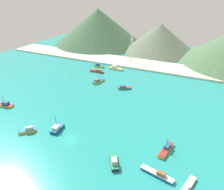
# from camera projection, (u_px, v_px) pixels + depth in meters

# --- Properties ---
(ground) EXTENTS (260.00, 280.00, 0.50)m
(ground) POSITION_uv_depth(u_px,v_px,m) (105.00, 105.00, 107.05)
(ground) COLOR teal
(fishing_boat_0) EXTENTS (10.44, 1.98, 5.70)m
(fishing_boat_0) POSITION_uv_depth(u_px,v_px,m) (97.00, 71.00, 146.91)
(fishing_boat_0) COLOR red
(fishing_boat_0) RESTS_ON ground
(fishing_boat_1) EXTENTS (11.19, 3.80, 2.27)m
(fishing_boat_1) POSITION_uv_depth(u_px,v_px,m) (158.00, 174.00, 66.03)
(fishing_boat_1) COLOR #1E5BA8
(fishing_boat_1) RESTS_ON ground
(fishing_boat_2) EXTENTS (10.99, 2.77, 5.75)m
(fishing_boat_2) POSITION_uv_depth(u_px,v_px,m) (116.00, 68.00, 151.56)
(fishing_boat_2) COLOR silver
(fishing_boat_2) RESTS_ON ground
(fishing_boat_3) EXTENTS (8.15, 3.21, 2.69)m
(fishing_boat_3) POSITION_uv_depth(u_px,v_px,m) (99.00, 66.00, 156.87)
(fishing_boat_3) COLOR gold
(fishing_boat_3) RESTS_ON ground
(fishing_boat_4) EXTENTS (4.49, 10.25, 4.39)m
(fishing_boat_4) POSITION_uv_depth(u_px,v_px,m) (187.00, 188.00, 61.73)
(fishing_boat_4) COLOR orange
(fishing_boat_4) RESTS_ON ground
(fishing_boat_5) EXTENTS (3.93, 7.05, 6.80)m
(fishing_boat_5) POSITION_uv_depth(u_px,v_px,m) (57.00, 128.00, 87.07)
(fishing_boat_5) COLOR #14478C
(fishing_boat_5) RESTS_ON ground
(fishing_boat_6) EXTENTS (10.46, 4.98, 6.12)m
(fishing_boat_6) POSITION_uv_depth(u_px,v_px,m) (4.00, 105.00, 105.00)
(fishing_boat_6) COLOR gold
(fishing_boat_6) RESTS_ON ground
(fishing_boat_7) EXTENTS (6.08, 7.53, 2.88)m
(fishing_boat_7) POSITION_uv_depth(u_px,v_px,m) (114.00, 162.00, 70.28)
(fishing_boat_7) COLOR #232328
(fishing_boat_7) RESTS_ON ground
(fishing_boat_8) EXTENTS (4.00, 10.03, 5.59)m
(fishing_boat_8) POSITION_uv_depth(u_px,v_px,m) (166.00, 149.00, 76.12)
(fishing_boat_8) COLOR gold
(fishing_boat_8) RESTS_ON ground
(fishing_boat_9) EXTENTS (6.34, 6.37, 2.51)m
(fishing_boat_9) POSITION_uv_depth(u_px,v_px,m) (28.00, 130.00, 85.93)
(fishing_boat_9) COLOR gold
(fishing_boat_9) RESTS_ON ground
(fishing_boat_10) EXTENTS (7.79, 5.40, 2.14)m
(fishing_boat_10) POSITION_uv_depth(u_px,v_px,m) (124.00, 88.00, 122.74)
(fishing_boat_10) COLOR #198466
(fishing_boat_10) RESTS_ON ground
(fishing_boat_11) EXTENTS (5.39, 9.24, 2.50)m
(fishing_boat_11) POSITION_uv_depth(u_px,v_px,m) (98.00, 81.00, 131.10)
(fishing_boat_11) COLOR gold
(fishing_boat_11) RESTS_ON ground
(buoy_0) EXTENTS (1.09, 1.09, 1.09)m
(buoy_0) POSITION_uv_depth(u_px,v_px,m) (70.00, 77.00, 138.55)
(buoy_0) COLOR gold
(buoy_0) RESTS_ON ground
(buoy_1) EXTENTS (1.08, 1.08, 1.08)m
(buoy_1) POSITION_uv_depth(u_px,v_px,m) (148.00, 76.00, 140.51)
(buoy_1) COLOR gold
(buoy_1) RESTS_ON ground
(beach_strip) EXTENTS (247.00, 22.71, 1.20)m
(beach_strip) POSITION_uv_depth(u_px,v_px,m) (145.00, 65.00, 159.87)
(beach_strip) COLOR beige
(beach_strip) RESTS_ON ground
(hill_west) EXTENTS (91.49, 91.49, 35.02)m
(hill_west) POSITION_uv_depth(u_px,v_px,m) (98.00, 27.00, 212.85)
(hill_west) COLOR #3D6042
(hill_west) RESTS_ON ground
(hill_central) EXTENTS (66.31, 66.31, 25.02)m
(hill_central) POSITION_uv_depth(u_px,v_px,m) (160.00, 38.00, 189.19)
(hill_central) COLOR #60705B
(hill_central) RESTS_ON ground
(radio_tower) EXTENTS (2.20, 1.76, 22.02)m
(radio_tower) POSITION_uv_depth(u_px,v_px,m) (132.00, 48.00, 162.74)
(radio_tower) COLOR silver
(radio_tower) RESTS_ON ground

